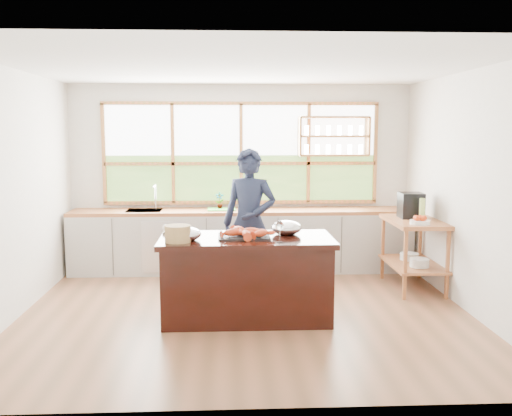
{
  "coord_description": "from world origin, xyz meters",
  "views": [
    {
      "loc": [
        -0.19,
        -6.2,
        2.04
      ],
      "look_at": [
        0.12,
        0.15,
        1.17
      ],
      "focal_mm": 40.0,
      "sensor_mm": 36.0,
      "label": 1
    }
  ],
  "objects": [
    {
      "name": "potted_plant",
      "position": [
        -0.32,
        2.0,
        1.02
      ],
      "size": [
        0.14,
        0.1,
        0.25
      ],
      "primitive_type": "imported",
      "rotation": [
        0.0,
        0.0,
        0.06
      ],
      "color": "slate",
      "rests_on": "back_counter"
    },
    {
      "name": "parchment_roll",
      "position": [
        -0.83,
        0.08,
        0.94
      ],
      "size": [
        0.23,
        0.29,
        0.08
      ],
      "primitive_type": "cylinder",
      "rotation": [
        1.57,
        0.0,
        0.59
      ],
      "color": "silver",
      "rests_on": "island"
    },
    {
      "name": "room_shell",
      "position": [
        0.02,
        0.51,
        1.75
      ],
      "size": [
        5.02,
        4.52,
        2.71
      ],
      "color": "beige",
      "rests_on": "ground_plane"
    },
    {
      "name": "right_shelf_unit",
      "position": [
        2.19,
        0.89,
        0.6
      ],
      "size": [
        0.62,
        1.1,
        0.9
      ],
      "color": "#A26134",
      "rests_on": "ground_plane"
    },
    {
      "name": "mixing_bowl_right",
      "position": [
        0.45,
        -0.04,
        0.97
      ],
      "size": [
        0.33,
        0.33,
        0.16
      ],
      "primitive_type": "ellipsoid",
      "color": "silver",
      "rests_on": "island"
    },
    {
      "name": "back_counter",
      "position": [
        -0.02,
        1.94,
        0.45
      ],
      "size": [
        4.9,
        0.63,
        0.9
      ],
      "color": "#B7B2AC",
      "rests_on": "ground_plane"
    },
    {
      "name": "wicker_basket",
      "position": [
        -0.71,
        -0.42,
        0.99
      ],
      "size": [
        0.27,
        0.27,
        0.17
      ],
      "primitive_type": "cylinder",
      "color": "tan",
      "rests_on": "island"
    },
    {
      "name": "lobster_pile",
      "position": [
        -0.0,
        -0.23,
        0.96
      ],
      "size": [
        0.52,
        0.48,
        0.08
      ],
      "color": "red",
      "rests_on": "slate_board"
    },
    {
      "name": "ground_plane",
      "position": [
        0.0,
        0.0,
        0.0
      ],
      "size": [
        5.0,
        5.0,
        0.0
      ],
      "primitive_type": "plane",
      "color": "#915C3D"
    },
    {
      "name": "wine_glass",
      "position": [
        0.33,
        -0.48,
        1.06
      ],
      "size": [
        0.08,
        0.08,
        0.22
      ],
      "color": "white",
      "rests_on": "island"
    },
    {
      "name": "wine_bottle",
      "position": [
        2.24,
        0.77,
        1.05
      ],
      "size": [
        0.08,
        0.08,
        0.29
      ],
      "primitive_type": "cylinder",
      "rotation": [
        0.0,
        0.0,
        -0.06
      ],
      "color": "#A5C861",
      "rests_on": "right_shelf_unit"
    },
    {
      "name": "cutting_board",
      "position": [
        -0.29,
        1.94,
        0.91
      ],
      "size": [
        0.41,
        0.31,
        0.01
      ],
      "primitive_type": "cube",
      "rotation": [
        0.0,
        0.0,
        0.03
      ],
      "color": "green",
      "rests_on": "back_counter"
    },
    {
      "name": "island",
      "position": [
        0.0,
        -0.2,
        0.45
      ],
      "size": [
        1.85,
        0.9,
        0.9
      ],
      "color": "black",
      "rests_on": "ground_plane"
    },
    {
      "name": "espresso_machine",
      "position": [
        2.19,
        1.06,
        1.07
      ],
      "size": [
        0.3,
        0.32,
        0.33
      ],
      "primitive_type": "cube",
      "rotation": [
        0.0,
        0.0,
        -0.03
      ],
      "color": "black",
      "rests_on": "right_shelf_unit"
    },
    {
      "name": "fruit_bowl",
      "position": [
        2.14,
        0.55,
        0.94
      ],
      "size": [
        0.24,
        0.24,
        0.11
      ],
      "color": "silver",
      "rests_on": "right_shelf_unit"
    },
    {
      "name": "mixing_bowl_left",
      "position": [
        -0.62,
        -0.33,
        0.96
      ],
      "size": [
        0.3,
        0.3,
        0.14
      ],
      "primitive_type": "ellipsoid",
      "color": "silver",
      "rests_on": "island"
    },
    {
      "name": "slate_board",
      "position": [
        -0.03,
        -0.2,
        0.91
      ],
      "size": [
        0.55,
        0.41,
        0.02
      ],
      "primitive_type": "cube",
      "rotation": [
        0.0,
        0.0,
        0.01
      ],
      "color": "black",
      "rests_on": "island"
    },
    {
      "name": "cook",
      "position": [
        0.07,
        0.68,
        0.91
      ],
      "size": [
        0.77,
        0.62,
        1.82
      ],
      "primitive_type": "imported",
      "rotation": [
        0.0,
        0.0,
        -0.31
      ],
      "color": "#181E34",
      "rests_on": "ground_plane"
    }
  ]
}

